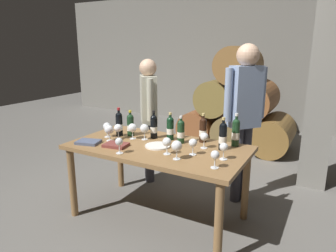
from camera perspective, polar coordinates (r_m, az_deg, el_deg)
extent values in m
plane|color=#66635E|center=(3.27, -1.77, -16.44)|extent=(14.00, 14.00, 0.00)
cube|color=slate|center=(6.76, 16.95, 11.60)|extent=(10.00, 0.24, 2.80)
cylinder|color=brown|center=(5.59, 6.24, 0.19)|extent=(0.60, 0.90, 0.60)
cylinder|color=brown|center=(5.39, 12.43, -0.62)|extent=(0.60, 0.90, 0.60)
cylinder|color=brown|center=(5.25, 19.01, -1.48)|extent=(0.60, 0.90, 0.60)
cylinder|color=brown|center=(5.37, 9.52, 5.43)|extent=(0.60, 0.90, 0.60)
cylinder|color=brown|center=(5.20, 16.09, 4.76)|extent=(0.60, 0.90, 0.60)
cylinder|color=brown|center=(5.21, 13.09, 11.03)|extent=(0.60, 0.90, 0.60)
cube|color=slate|center=(4.02, 27.06, 7.55)|extent=(0.32, 0.32, 2.60)
cube|color=olive|center=(2.95, -1.88, -4.05)|extent=(1.70, 0.90, 0.04)
cylinder|color=olive|center=(3.27, -17.35, -10.02)|extent=(0.07, 0.07, 0.72)
cylinder|color=olive|center=(2.50, 9.40, -17.62)|extent=(0.07, 0.07, 0.72)
cylinder|color=olive|center=(3.80, -8.87, -5.98)|extent=(0.07, 0.07, 0.72)
cylinder|color=olive|center=(3.16, 14.27, -10.64)|extent=(0.07, 0.07, 0.72)
cylinder|color=black|center=(3.17, -2.64, -0.47)|extent=(0.07, 0.07, 0.20)
sphere|color=black|center=(3.14, -2.66, 1.42)|extent=(0.07, 0.07, 0.07)
cylinder|color=black|center=(3.14, -2.67, 1.88)|extent=(0.03, 0.03, 0.06)
cylinder|color=black|center=(3.13, -2.68, 2.66)|extent=(0.03, 0.03, 0.02)
cylinder|color=silver|center=(3.17, -2.64, -0.65)|extent=(0.07, 0.07, 0.06)
cylinder|color=black|center=(3.11, 0.41, -0.79)|extent=(0.07, 0.07, 0.20)
sphere|color=black|center=(3.08, 0.42, 1.09)|extent=(0.07, 0.07, 0.07)
cylinder|color=black|center=(3.08, 0.42, 1.55)|extent=(0.03, 0.03, 0.06)
cylinder|color=tan|center=(3.07, 0.42, 2.32)|extent=(0.03, 0.03, 0.02)
cylinder|color=silver|center=(3.11, 0.41, -0.96)|extent=(0.07, 0.07, 0.06)
cylinder|color=black|center=(2.85, 10.15, -2.29)|extent=(0.07, 0.07, 0.21)
sphere|color=black|center=(2.82, 10.25, -0.09)|extent=(0.07, 0.07, 0.07)
cylinder|color=black|center=(2.81, 10.28, 0.46)|extent=(0.03, 0.03, 0.07)
cylinder|color=tan|center=(2.80, 10.32, 1.37)|extent=(0.03, 0.03, 0.02)
cylinder|color=silver|center=(2.85, 10.14, -2.50)|extent=(0.07, 0.07, 0.06)
cylinder|color=#19381E|center=(3.27, -6.99, -0.16)|extent=(0.07, 0.07, 0.19)
sphere|color=#19381E|center=(3.25, -7.04, 1.59)|extent=(0.07, 0.07, 0.07)
cylinder|color=#19381E|center=(3.24, -7.06, 2.01)|extent=(0.03, 0.03, 0.06)
cylinder|color=gold|center=(3.23, -7.08, 2.72)|extent=(0.03, 0.03, 0.02)
cylinder|color=silver|center=(3.28, -6.98, -0.32)|extent=(0.07, 0.07, 0.06)
cylinder|color=black|center=(3.05, 6.51, -1.13)|extent=(0.07, 0.07, 0.20)
sphere|color=black|center=(3.02, 6.57, 0.84)|extent=(0.07, 0.07, 0.07)
cylinder|color=black|center=(3.02, 6.58, 1.32)|extent=(0.03, 0.03, 0.06)
cylinder|color=tan|center=(3.01, 6.61, 2.13)|extent=(0.03, 0.03, 0.02)
cylinder|color=silver|center=(3.05, 6.50, -1.31)|extent=(0.07, 0.07, 0.06)
cylinder|color=#19381E|center=(2.98, 12.46, -1.59)|extent=(0.07, 0.07, 0.22)
sphere|color=#19381E|center=(2.95, 12.58, 0.61)|extent=(0.07, 0.07, 0.07)
cylinder|color=#19381E|center=(2.94, 12.61, 1.16)|extent=(0.03, 0.03, 0.07)
cylinder|color=silver|center=(2.93, 12.67, 2.07)|extent=(0.03, 0.03, 0.03)
cylinder|color=silver|center=(2.98, 12.45, -1.79)|extent=(0.07, 0.07, 0.07)
cylinder|color=black|center=(3.28, -9.05, -0.02)|extent=(0.07, 0.07, 0.21)
sphere|color=black|center=(3.25, -9.13, 1.90)|extent=(0.07, 0.07, 0.07)
cylinder|color=black|center=(3.25, -9.15, 2.37)|extent=(0.03, 0.03, 0.07)
cylinder|color=#B21E23|center=(3.24, -9.18, 3.16)|extent=(0.03, 0.03, 0.02)
cylinder|color=silver|center=(3.28, -9.04, -0.20)|extent=(0.07, 0.07, 0.06)
cylinder|color=#19381E|center=(3.00, 2.40, -1.42)|extent=(0.07, 0.07, 0.19)
sphere|color=#19381E|center=(2.98, 2.42, 0.45)|extent=(0.07, 0.07, 0.07)
cylinder|color=#19381E|center=(2.97, 2.43, 0.90)|extent=(0.03, 0.03, 0.06)
cylinder|color=silver|center=(2.96, 2.44, 1.67)|extent=(0.03, 0.03, 0.02)
cylinder|color=silver|center=(3.01, 2.40, -1.60)|extent=(0.07, 0.07, 0.06)
cylinder|color=white|center=(2.77, -9.00, -5.00)|extent=(0.06, 0.06, 0.00)
cylinder|color=white|center=(2.76, -9.03, -4.22)|extent=(0.01, 0.01, 0.07)
sphere|color=white|center=(2.74, -9.09, -2.89)|extent=(0.07, 0.07, 0.07)
cylinder|color=white|center=(3.15, -10.82, -2.69)|extent=(0.06, 0.06, 0.00)
cylinder|color=white|center=(3.14, -10.86, -1.99)|extent=(0.01, 0.01, 0.07)
sphere|color=white|center=(3.12, -10.92, -0.65)|extent=(0.09, 0.09, 0.09)
cylinder|color=white|center=(3.21, -9.14, -2.29)|extent=(0.06, 0.06, 0.00)
cylinder|color=white|center=(3.20, -9.16, -1.60)|extent=(0.01, 0.01, 0.07)
sphere|color=white|center=(3.18, -9.22, -0.35)|extent=(0.08, 0.08, 0.08)
cylinder|color=white|center=(2.45, 8.66, -7.67)|extent=(0.06, 0.06, 0.00)
cylinder|color=white|center=(2.44, 8.69, -6.80)|extent=(0.01, 0.01, 0.07)
sphere|color=white|center=(2.41, 8.76, -5.32)|extent=(0.07, 0.07, 0.07)
cylinder|color=white|center=(2.90, 6.69, -4.07)|extent=(0.06, 0.06, 0.00)
cylinder|color=white|center=(2.88, 6.71, -3.32)|extent=(0.01, 0.01, 0.07)
sphere|color=white|center=(2.86, 6.76, -1.98)|extent=(0.08, 0.08, 0.08)
cylinder|color=white|center=(3.18, -6.58, -2.35)|extent=(0.06, 0.06, 0.00)
cylinder|color=white|center=(3.17, -6.60, -1.66)|extent=(0.01, 0.01, 0.07)
sphere|color=white|center=(3.15, -6.64, -0.33)|extent=(0.09, 0.09, 0.09)
cylinder|color=white|center=(3.14, -4.37, -2.49)|extent=(0.06, 0.06, 0.00)
cylinder|color=white|center=(3.13, -4.38, -1.79)|extent=(0.01, 0.01, 0.07)
sphere|color=white|center=(3.11, -4.41, -0.45)|extent=(0.09, 0.09, 0.09)
cylinder|color=white|center=(3.29, -11.20, -1.98)|extent=(0.06, 0.06, 0.00)
cylinder|color=white|center=(3.27, -11.23, -1.31)|extent=(0.01, 0.01, 0.07)
sphere|color=white|center=(3.26, -11.29, -0.08)|extent=(0.08, 0.08, 0.08)
cylinder|color=white|center=(2.64, 10.24, -6.09)|extent=(0.06, 0.06, 0.00)
cylinder|color=white|center=(2.63, 10.27, -5.27)|extent=(0.01, 0.01, 0.07)
sphere|color=white|center=(2.60, 10.34, -3.86)|extent=(0.07, 0.07, 0.07)
cylinder|color=white|center=(2.71, 4.62, -5.31)|extent=(0.06, 0.06, 0.00)
cylinder|color=white|center=(2.70, 4.64, -4.51)|extent=(0.01, 0.01, 0.07)
sphere|color=white|center=(2.68, 4.67, -3.12)|extent=(0.07, 0.07, 0.07)
cylinder|color=white|center=(2.60, 1.62, -6.15)|extent=(0.06, 0.06, 0.00)
cylinder|color=white|center=(2.59, 1.62, -5.32)|extent=(0.01, 0.01, 0.07)
sphere|color=white|center=(2.57, 1.63, -3.72)|extent=(0.09, 0.09, 0.09)
cylinder|color=white|center=(2.72, -0.20, -5.21)|extent=(0.06, 0.06, 0.00)
cylinder|color=white|center=(2.71, -0.20, -4.42)|extent=(0.01, 0.01, 0.07)
sphere|color=white|center=(2.69, -0.20, -2.98)|extent=(0.08, 0.08, 0.08)
cube|color=brown|center=(2.96, -9.66, -3.50)|extent=(0.24, 0.19, 0.03)
cube|color=#4C5670|center=(3.11, -14.60, -2.90)|extent=(0.25, 0.21, 0.03)
cylinder|color=white|center=(2.92, -1.93, -3.71)|extent=(0.24, 0.24, 0.01)
cylinder|color=#383842|center=(3.52, 14.15, -6.77)|extent=(0.11, 0.11, 0.85)
cylinder|color=#383842|center=(3.46, 12.66, -7.06)|extent=(0.11, 0.11, 0.85)
cube|color=#8499BC|center=(3.30, 14.18, 5.27)|extent=(0.34, 0.36, 0.64)
cylinder|color=#8499BC|center=(3.42, 17.09, 5.93)|extent=(0.08, 0.08, 0.54)
cylinder|color=#8499BC|center=(3.17, 11.12, 5.68)|extent=(0.08, 0.08, 0.54)
sphere|color=tan|center=(3.26, 14.66, 12.65)|extent=(0.23, 0.23, 0.23)
cylinder|color=#383842|center=(3.98, -3.58, -4.49)|extent=(0.11, 0.11, 0.77)
cylinder|color=#383842|center=(3.88, -3.42, -5.02)|extent=(0.11, 0.11, 0.77)
cube|color=#B2B29E|center=(3.76, -3.66, 4.96)|extent=(0.34, 0.36, 0.58)
cylinder|color=#B2B29E|center=(3.96, -3.96, 5.87)|extent=(0.08, 0.08, 0.49)
cylinder|color=#B2B29E|center=(3.55, -3.35, 4.85)|extent=(0.08, 0.08, 0.49)
sphere|color=tan|center=(3.71, -3.76, 10.77)|extent=(0.21, 0.21, 0.21)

